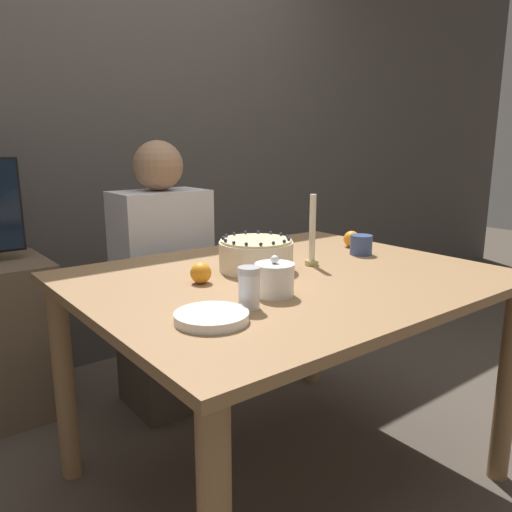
{
  "coord_description": "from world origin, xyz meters",
  "views": [
    {
      "loc": [
        -1.07,
        -1.2,
        1.19
      ],
      "look_at": [
        -0.05,
        0.11,
        0.81
      ],
      "focal_mm": 35.0,
      "sensor_mm": 36.0,
      "label": 1
    }
  ],
  "objects_px": {
    "cake": "(256,255)",
    "sugar_bowl": "(274,279)",
    "candle": "(312,237)",
    "sugar_shaker": "(249,288)",
    "person_man_blue_shirt": "(164,295)"
  },
  "relations": [
    {
      "from": "candle",
      "to": "cake",
      "type": "bearing_deg",
      "value": 162.19
    },
    {
      "from": "cake",
      "to": "candle",
      "type": "xyz_separation_m",
      "value": [
        0.2,
        -0.06,
        0.05
      ]
    },
    {
      "from": "sugar_shaker",
      "to": "person_man_blue_shirt",
      "type": "bearing_deg",
      "value": 76.09
    },
    {
      "from": "sugar_shaker",
      "to": "person_man_blue_shirt",
      "type": "xyz_separation_m",
      "value": [
        0.23,
        0.95,
        -0.3
      ]
    },
    {
      "from": "person_man_blue_shirt",
      "to": "sugar_shaker",
      "type": "bearing_deg",
      "value": 76.09
    },
    {
      "from": "cake",
      "to": "sugar_shaker",
      "type": "distance_m",
      "value": 0.41
    },
    {
      "from": "cake",
      "to": "sugar_bowl",
      "type": "distance_m",
      "value": 0.3
    },
    {
      "from": "cake",
      "to": "sugar_bowl",
      "type": "xyz_separation_m",
      "value": [
        -0.14,
        -0.26,
        -0.01
      ]
    },
    {
      "from": "cake",
      "to": "person_man_blue_shirt",
      "type": "relative_size",
      "value": 0.21
    },
    {
      "from": "candle",
      "to": "person_man_blue_shirt",
      "type": "height_order",
      "value": "person_man_blue_shirt"
    },
    {
      "from": "sugar_bowl",
      "to": "sugar_shaker",
      "type": "xyz_separation_m",
      "value": [
        -0.13,
        -0.05,
        0.01
      ]
    },
    {
      "from": "sugar_shaker",
      "to": "person_man_blue_shirt",
      "type": "height_order",
      "value": "person_man_blue_shirt"
    },
    {
      "from": "cake",
      "to": "sugar_bowl",
      "type": "height_order",
      "value": "cake"
    },
    {
      "from": "sugar_bowl",
      "to": "candle",
      "type": "relative_size",
      "value": 0.47
    },
    {
      "from": "cake",
      "to": "candle",
      "type": "distance_m",
      "value": 0.22
    }
  ]
}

